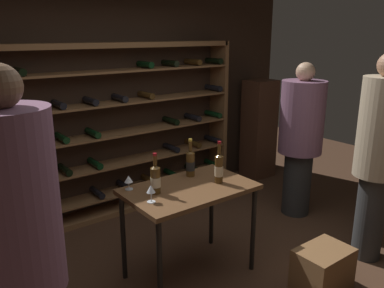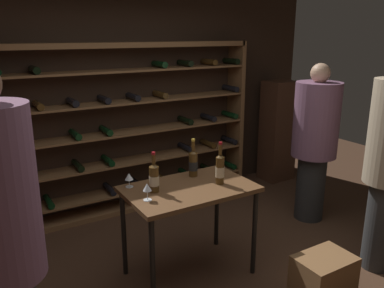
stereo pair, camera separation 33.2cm
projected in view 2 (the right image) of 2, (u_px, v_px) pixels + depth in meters
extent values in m
plane|color=#472D1E|center=(212.00, 287.00, 3.44)|extent=(10.22, 10.22, 0.00)
cube|color=#332319|center=(117.00, 88.00, 4.77)|extent=(5.74, 0.10, 2.99)
cube|color=brown|center=(235.00, 115.00, 5.55)|extent=(0.06, 0.32, 2.05)
cube|color=brown|center=(131.00, 45.00, 4.52)|extent=(3.08, 0.32, 0.06)
cube|color=brown|center=(138.00, 203.00, 5.06)|extent=(3.08, 0.32, 0.06)
cube|color=brown|center=(137.00, 187.00, 5.00)|extent=(3.00, 0.32, 0.02)
cylinder|color=black|center=(14.00, 209.00, 4.27)|extent=(0.08, 0.30, 0.08)
cylinder|color=black|center=(49.00, 202.00, 4.45)|extent=(0.08, 0.30, 0.08)
cylinder|color=black|center=(110.00, 189.00, 4.80)|extent=(0.08, 0.30, 0.08)
cylinder|color=black|center=(137.00, 183.00, 4.98)|extent=(0.08, 0.30, 0.08)
cylinder|color=#4C3314|center=(162.00, 178.00, 5.16)|extent=(0.08, 0.30, 0.08)
cylinder|color=black|center=(186.00, 173.00, 5.34)|extent=(0.08, 0.30, 0.08)
cylinder|color=black|center=(208.00, 169.00, 5.52)|extent=(0.08, 0.30, 0.08)
cylinder|color=black|center=(228.00, 164.00, 5.70)|extent=(0.08, 0.30, 0.08)
cube|color=brown|center=(136.00, 160.00, 4.90)|extent=(3.00, 0.32, 0.02)
cylinder|color=black|center=(10.00, 177.00, 4.17)|extent=(0.08, 0.30, 0.08)
cylinder|color=black|center=(78.00, 165.00, 4.52)|extent=(0.08, 0.30, 0.08)
cylinder|color=black|center=(108.00, 160.00, 4.70)|extent=(0.08, 0.30, 0.08)
cylinder|color=black|center=(186.00, 147.00, 5.24)|extent=(0.08, 0.30, 0.08)
cylinder|color=#4C3314|center=(208.00, 143.00, 5.42)|extent=(0.08, 0.30, 0.08)
cylinder|color=black|center=(229.00, 140.00, 5.60)|extent=(0.08, 0.30, 0.08)
cube|color=brown|center=(135.00, 131.00, 4.80)|extent=(3.00, 0.32, 0.02)
cylinder|color=black|center=(5.00, 143.00, 4.06)|extent=(0.08, 0.30, 0.08)
cylinder|color=black|center=(75.00, 134.00, 4.42)|extent=(0.08, 0.30, 0.08)
cylinder|color=black|center=(106.00, 131.00, 4.60)|extent=(0.08, 0.30, 0.08)
cylinder|color=black|center=(185.00, 120.00, 5.14)|extent=(0.08, 0.30, 0.08)
cylinder|color=black|center=(208.00, 117.00, 5.32)|extent=(0.08, 0.30, 0.08)
cylinder|color=black|center=(230.00, 115.00, 5.50)|extent=(0.08, 0.30, 0.08)
cube|color=brown|center=(133.00, 101.00, 4.70)|extent=(3.00, 0.32, 0.02)
cylinder|color=black|center=(1.00, 108.00, 3.96)|extent=(0.08, 0.30, 0.08)
cylinder|color=#4C3314|center=(38.00, 105.00, 4.14)|extent=(0.08, 0.30, 0.08)
cylinder|color=black|center=(72.00, 102.00, 4.32)|extent=(0.08, 0.30, 0.08)
cylinder|color=black|center=(104.00, 99.00, 4.50)|extent=(0.08, 0.30, 0.08)
cylinder|color=black|center=(133.00, 97.00, 4.68)|extent=(0.08, 0.30, 0.08)
cylinder|color=#4C3314|center=(160.00, 94.00, 4.86)|extent=(0.08, 0.30, 0.08)
cylinder|color=black|center=(230.00, 88.00, 5.40)|extent=(0.08, 0.30, 0.08)
cube|color=brown|center=(132.00, 70.00, 4.59)|extent=(3.00, 0.32, 0.02)
cylinder|color=black|center=(34.00, 70.00, 4.04)|extent=(0.08, 0.30, 0.08)
cylinder|color=black|center=(159.00, 64.00, 4.76)|extent=(0.08, 0.30, 0.08)
cylinder|color=black|center=(185.00, 63.00, 4.94)|extent=(0.08, 0.30, 0.08)
cylinder|color=#4C3314|center=(209.00, 62.00, 5.12)|extent=(0.08, 0.30, 0.08)
cylinder|color=black|center=(231.00, 61.00, 5.30)|extent=(0.08, 0.30, 0.08)
cube|color=brown|center=(189.00, 189.00, 3.42)|extent=(1.12, 0.70, 0.04)
cylinder|color=black|center=(153.00, 266.00, 3.03)|extent=(0.04, 0.04, 0.82)
cylinder|color=black|center=(254.00, 233.00, 3.54)|extent=(0.04, 0.04, 0.82)
cylinder|color=black|center=(124.00, 234.00, 3.53)|extent=(0.04, 0.04, 0.82)
cylinder|color=black|center=(217.00, 208.00, 4.03)|extent=(0.04, 0.04, 0.82)
cylinder|color=#282828|center=(310.00, 187.00, 4.64)|extent=(0.33, 0.33, 0.78)
cylinder|color=#7A516B|center=(316.00, 120.00, 4.41)|extent=(0.51, 0.51, 0.85)
sphere|color=tan|center=(320.00, 73.00, 4.27)|extent=(0.22, 0.22, 0.22)
cylinder|color=#303030|center=(380.00, 225.00, 3.64)|extent=(0.27, 0.27, 0.85)
cube|color=brown|center=(323.00, 277.00, 3.27)|extent=(0.48, 0.34, 0.38)
cube|color=#4C2D1E|center=(278.00, 131.00, 5.83)|extent=(0.44, 0.36, 1.48)
cylinder|color=#4C3314|center=(220.00, 171.00, 3.45)|extent=(0.08, 0.08, 0.25)
cone|color=#4C3314|center=(220.00, 156.00, 3.41)|extent=(0.08, 0.08, 0.03)
cylinder|color=#4C3314|center=(220.00, 150.00, 3.40)|extent=(0.03, 0.03, 0.09)
cylinder|color=maroon|center=(220.00, 143.00, 3.38)|extent=(0.03, 0.03, 0.02)
cylinder|color=#C6B28C|center=(220.00, 172.00, 3.45)|extent=(0.08, 0.08, 0.09)
cylinder|color=#4C3314|center=(193.00, 165.00, 3.64)|extent=(0.08, 0.08, 0.22)
cone|color=#4C3314|center=(193.00, 152.00, 3.61)|extent=(0.08, 0.08, 0.03)
cylinder|color=#4C3314|center=(193.00, 146.00, 3.59)|extent=(0.03, 0.03, 0.09)
cylinder|color=#B7932D|center=(193.00, 140.00, 3.57)|extent=(0.03, 0.03, 0.02)
cylinder|color=black|center=(193.00, 166.00, 3.64)|extent=(0.08, 0.08, 0.09)
cylinder|color=#4C3314|center=(154.00, 179.00, 3.28)|extent=(0.08, 0.08, 0.22)
cone|color=#4C3314|center=(154.00, 165.00, 3.24)|extent=(0.08, 0.08, 0.03)
cylinder|color=#4C3314|center=(154.00, 159.00, 3.23)|extent=(0.03, 0.03, 0.08)
cylinder|color=maroon|center=(153.00, 153.00, 3.21)|extent=(0.03, 0.03, 0.02)
cylinder|color=#C6B28C|center=(154.00, 181.00, 3.28)|extent=(0.08, 0.08, 0.08)
cylinder|color=silver|center=(148.00, 200.00, 3.14)|extent=(0.07, 0.07, 0.00)
cylinder|color=silver|center=(147.00, 195.00, 3.12)|extent=(0.01, 0.01, 0.08)
cone|color=silver|center=(147.00, 187.00, 3.11)|extent=(0.07, 0.07, 0.06)
cylinder|color=#590A14|center=(147.00, 189.00, 3.11)|extent=(0.04, 0.04, 0.02)
cylinder|color=silver|center=(129.00, 187.00, 3.41)|extent=(0.07, 0.07, 0.00)
cylinder|color=silver|center=(129.00, 183.00, 3.40)|extent=(0.01, 0.01, 0.06)
cone|color=silver|center=(129.00, 177.00, 3.38)|extent=(0.07, 0.07, 0.06)
cylinder|color=#590A14|center=(129.00, 178.00, 3.38)|extent=(0.04, 0.04, 0.02)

